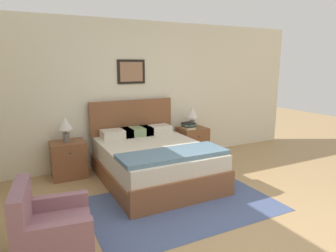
{
  "coord_description": "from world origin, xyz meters",
  "views": [
    {
      "loc": [
        -2.02,
        -2.11,
        1.84
      ],
      "look_at": [
        -0.08,
        1.69,
        0.95
      ],
      "focal_mm": 32.0,
      "sensor_mm": 36.0,
      "label": 1
    }
  ],
  "objects_px": {
    "armchair": "(52,236)",
    "table_lamp_by_door": "(192,114)",
    "bed": "(154,160)",
    "nightstand_near_window": "(69,159)",
    "table_lamp_near_window": "(65,125)",
    "nightstand_by_door": "(192,142)"
  },
  "relations": [
    {
      "from": "armchair",
      "to": "table_lamp_by_door",
      "type": "relative_size",
      "value": 1.93
    },
    {
      "from": "armchair",
      "to": "bed",
      "type": "bearing_deg",
      "value": 138.3
    },
    {
      "from": "bed",
      "to": "armchair",
      "type": "relative_size",
      "value": 2.53
    },
    {
      "from": "table_lamp_by_door",
      "to": "nightstand_near_window",
      "type": "bearing_deg",
      "value": -179.71
    },
    {
      "from": "bed",
      "to": "nightstand_near_window",
      "type": "xyz_separation_m",
      "value": [
        -1.19,
        0.76,
        -0.03
      ]
    },
    {
      "from": "armchair",
      "to": "table_lamp_near_window",
      "type": "height_order",
      "value": "table_lamp_near_window"
    },
    {
      "from": "nightstand_by_door",
      "to": "table_lamp_by_door",
      "type": "relative_size",
      "value": 1.44
    },
    {
      "from": "bed",
      "to": "nightstand_near_window",
      "type": "distance_m",
      "value": 1.41
    },
    {
      "from": "nightstand_near_window",
      "to": "table_lamp_near_window",
      "type": "height_order",
      "value": "table_lamp_near_window"
    },
    {
      "from": "armchair",
      "to": "table_lamp_near_window",
      "type": "bearing_deg",
      "value": 175.31
    },
    {
      "from": "bed",
      "to": "table_lamp_by_door",
      "type": "distance_m",
      "value": 1.51
    },
    {
      "from": "bed",
      "to": "table_lamp_near_window",
      "type": "height_order",
      "value": "bed"
    },
    {
      "from": "table_lamp_by_door",
      "to": "table_lamp_near_window",
      "type": "bearing_deg",
      "value": 180.0
    },
    {
      "from": "table_lamp_near_window",
      "to": "table_lamp_by_door",
      "type": "bearing_deg",
      "value": 0.0
    },
    {
      "from": "armchair",
      "to": "table_lamp_by_door",
      "type": "height_order",
      "value": "table_lamp_by_door"
    },
    {
      "from": "nightstand_near_window",
      "to": "bed",
      "type": "bearing_deg",
      "value": -32.6
    },
    {
      "from": "armchair",
      "to": "table_lamp_by_door",
      "type": "bearing_deg",
      "value": 135.49
    },
    {
      "from": "bed",
      "to": "armchair",
      "type": "distance_m",
      "value": 2.23
    },
    {
      "from": "armchair",
      "to": "table_lamp_by_door",
      "type": "xyz_separation_m",
      "value": [
        2.87,
        2.22,
        0.6
      ]
    },
    {
      "from": "armchair",
      "to": "table_lamp_near_window",
      "type": "relative_size",
      "value": 1.93
    },
    {
      "from": "nightstand_by_door",
      "to": "table_lamp_near_window",
      "type": "distance_m",
      "value": 2.46
    },
    {
      "from": "nightstand_by_door",
      "to": "table_lamp_by_door",
      "type": "height_order",
      "value": "table_lamp_by_door"
    }
  ]
}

